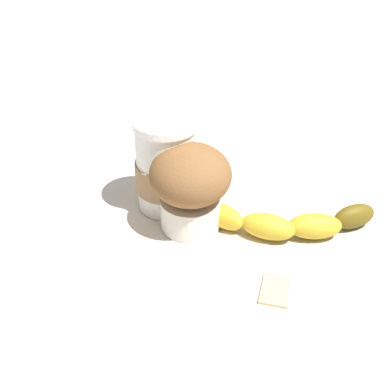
# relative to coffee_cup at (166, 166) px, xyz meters

# --- Properties ---
(ground_plane) EXTENTS (3.00, 3.00, 0.00)m
(ground_plane) POSITION_rel_coffee_cup_xyz_m (0.04, -0.03, -0.06)
(ground_plane) COLOR beige
(paper_napkin) EXTENTS (0.22, 0.22, 0.00)m
(paper_napkin) POSITION_rel_coffee_cup_xyz_m (0.04, -0.03, -0.06)
(paper_napkin) COLOR beige
(paper_napkin) RESTS_ON ground_plane
(coffee_cup) EXTENTS (0.09, 0.09, 0.13)m
(coffee_cup) POSITION_rel_coffee_cup_xyz_m (0.00, 0.00, 0.00)
(coffee_cup) COLOR white
(coffee_cup) RESTS_ON paper_napkin
(muffin) EXTENTS (0.10, 0.10, 0.12)m
(muffin) POSITION_rel_coffee_cup_xyz_m (0.05, -0.04, 0.00)
(muffin) COLOR white
(muffin) RESTS_ON paper_napkin
(banana) EXTENTS (0.23, 0.10, 0.03)m
(banana) POSITION_rel_coffee_cup_xyz_m (0.17, -0.02, -0.05)
(banana) COLOR gold
(banana) RESTS_ON paper_napkin
(sugar_packet) EXTENTS (0.03, 0.05, 0.01)m
(sugar_packet) POSITION_rel_coffee_cup_xyz_m (0.17, -0.13, -0.06)
(sugar_packet) COLOR #E0B27F
(sugar_packet) RESTS_ON ground_plane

